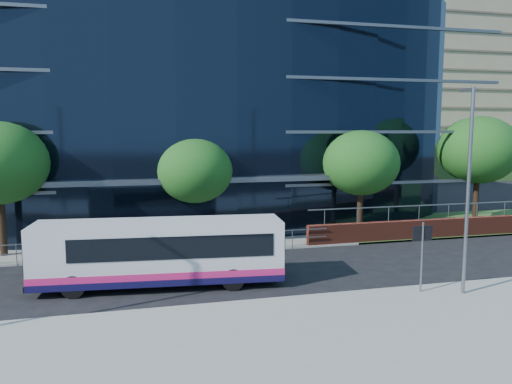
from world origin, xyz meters
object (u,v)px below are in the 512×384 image
object	(u,v)px
street_sign	(422,242)
tree_far_d	(478,150)
tree_far_c	(361,163)
city_bus	(162,252)
tree_dist_f	(471,146)
streetlight_east	(468,185)
tree_far_b	(195,171)
tree_dist_e	(374,145)

from	to	relation	value
street_sign	tree_far_d	bearing A→B (deg)	45.22
tree_far_c	city_bus	bearing A→B (deg)	-150.89
street_sign	tree_dist_f	bearing A→B (deg)	50.84
tree_far_d	tree_dist_f	world-z (taller)	tree_far_d
street_sign	streetlight_east	distance (m)	2.80
tree_far_b	tree_dist_f	size ratio (longest dim) A/B	1.00
tree_dist_f	street_sign	bearing A→B (deg)	-129.16
city_bus	tree_far_d	bearing A→B (deg)	25.80
tree_far_d	tree_dist_f	xyz separation A→B (m)	(24.00, 32.00, -0.98)
tree_far_c	tree_far_d	distance (m)	9.08
street_sign	tree_far_b	bearing A→B (deg)	124.08
tree_dist_e	tree_dist_f	size ratio (longest dim) A/B	1.08
street_sign	tree_far_b	size ratio (longest dim) A/B	0.46
tree_dist_f	streetlight_east	xyz separation A→B (m)	(-34.00, -44.17, 0.23)
tree_far_c	tree_dist_e	xyz separation A→B (m)	(17.00, 31.00, 0.00)
tree_far_b	tree_dist_e	size ratio (longest dim) A/B	0.93
tree_far_d	tree_dist_e	size ratio (longest dim) A/B	1.14
tree_far_c	street_sign	bearing A→B (deg)	-103.29
tree_far_b	tree_dist_f	world-z (taller)	same
tree_far_d	streetlight_east	distance (m)	15.77
tree_far_c	streetlight_east	size ratio (longest dim) A/B	0.81
street_sign	tree_dist_f	xyz separation A→B (m)	(35.50, 43.59, 2.06)
city_bus	tree_dist_f	bearing A→B (deg)	46.86
tree_dist_f	tree_far_c	bearing A→B (deg)	-135.00
tree_far_b	tree_dist_f	distance (m)	53.90
tree_far_c	tree_dist_f	bearing A→B (deg)	45.00
tree_far_d	city_bus	distance (m)	23.08
street_sign	tree_dist_e	world-z (taller)	tree_dist_e
tree_far_b	tree_far_c	distance (m)	10.02
tree_far_c	tree_dist_e	distance (m)	35.36
tree_far_c	streetlight_east	distance (m)	11.22
street_sign	streetlight_east	size ratio (longest dim) A/B	0.35
tree_far_c	tree_far_d	size ratio (longest dim) A/B	0.87
street_sign	city_bus	world-z (taller)	street_sign
tree_far_b	street_sign	bearing A→B (deg)	-55.92
tree_far_c	tree_far_b	bearing A→B (deg)	177.14
tree_dist_f	city_bus	size ratio (longest dim) A/B	0.58
street_sign	tree_far_b	xyz separation A→B (m)	(-7.50, 11.09, 2.06)
tree_dist_e	streetlight_east	world-z (taller)	streetlight_east
street_sign	tree_dist_f	world-z (taller)	tree_dist_f
tree_dist_e	tree_far_c	bearing A→B (deg)	-118.74
tree_far_c	tree_far_d	bearing A→B (deg)	6.34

